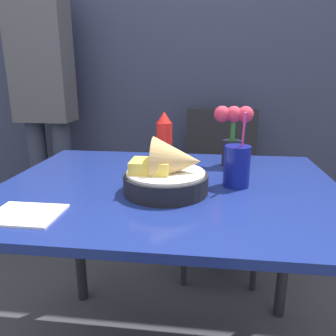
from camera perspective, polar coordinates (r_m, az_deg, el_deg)
name	(u,v)px	position (r m, az deg, el deg)	size (l,w,h in m)	color
wall_window	(191,37)	(2.08, 4.01, 21.81)	(7.00, 0.06, 2.60)	#2D334C
dining_table	(169,215)	(1.09, 0.11, -8.12)	(1.08, 0.84, 0.75)	navy
chair_far_window	(220,175)	(1.88, 9.07, -1.25)	(0.40, 0.40, 0.90)	black
food_basket	(169,173)	(0.96, 0.19, -0.91)	(0.25, 0.25, 0.17)	black
ketchup_bottle	(164,142)	(1.19, -0.67, 4.59)	(0.06, 0.06, 0.21)	red
drink_cup	(237,167)	(1.04, 11.89, 0.10)	(0.08, 0.08, 0.24)	navy
flower_vase	(233,131)	(1.26, 11.21, 6.27)	(0.15, 0.07, 0.23)	black
napkin	(25,214)	(0.90, -23.59, -7.40)	(0.17, 0.14, 0.01)	white
person_standing	(44,93)	(2.05, -20.77, 12.14)	(0.32, 0.19, 1.70)	#2D3347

